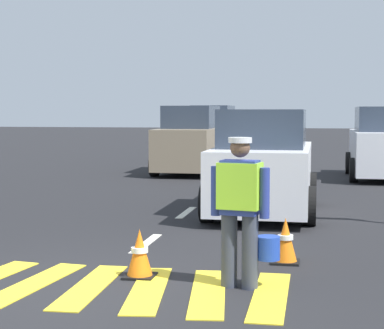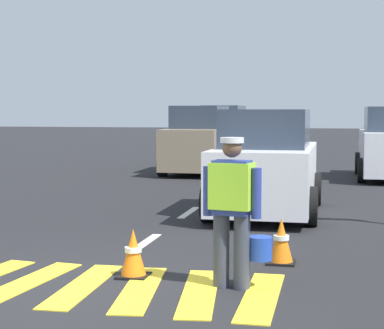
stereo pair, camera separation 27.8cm
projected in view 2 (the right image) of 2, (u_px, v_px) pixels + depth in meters
name	position (u px, v px, depth m)	size (l,w,h in m)	color
ground_plane	(269.00, 158.00, 27.52)	(96.00, 96.00, 0.00)	black
crosswalk_stripes	(83.00, 285.00, 7.35)	(4.41, 1.93, 0.01)	yellow
lane_center_line	(278.00, 152.00, 31.60)	(0.14, 46.40, 0.01)	silver
road_worker	(234.00, 205.00, 7.19)	(0.77, 0.36, 1.67)	#383D4C
traffic_cone_near	(281.00, 241.00, 8.41)	(0.36, 0.36, 0.59)	black
traffic_cone_far	(133.00, 253.00, 7.72)	(0.36, 0.36, 0.57)	black
car_oncoming_third	(255.00, 130.00, 34.88)	(1.97, 3.93, 2.03)	#1E4799
car_oncoming_second	(223.00, 135.00, 26.34)	(1.93, 4.25, 2.17)	silver
car_outgoing_ahead	(267.00, 165.00, 12.51)	(1.99, 4.09, 1.98)	silver
car_oncoming_lead	(200.00, 142.00, 20.67)	(1.95, 4.05, 2.11)	gray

